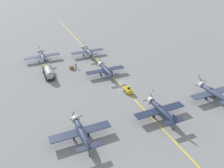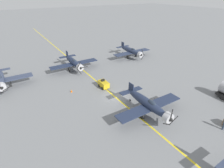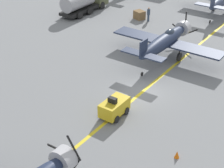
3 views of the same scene
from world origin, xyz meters
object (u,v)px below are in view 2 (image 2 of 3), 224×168
at_px(tow_tractor, 104,84).
at_px(airplane_mid_center, 148,104).
at_px(traffic_cone, 71,91).
at_px(airplane_near_center, 74,62).
at_px(airplane_near_right, 0,79).
at_px(ground_crew_inspecting, 224,124).
at_px(airplane_near_left, 131,51).

bearing_deg(tow_tractor, airplane_mid_center, 97.84).
bearing_deg(airplane_mid_center, traffic_cone, -43.44).
relative_size(airplane_near_center, traffic_cone, 21.82).
bearing_deg(airplane_near_right, traffic_cone, 126.80).
xyz_separation_m(airplane_near_center, tow_tractor, (-1.75, 12.04, -1.22)).
relative_size(airplane_near_right, traffic_cone, 21.82).
bearing_deg(airplane_near_center, traffic_cone, 71.05).
bearing_deg(airplane_near_center, airplane_mid_center, 103.34).
distance_m(airplane_near_center, ground_crew_inspecting, 33.73).
height_order(tow_tractor, traffic_cone, tow_tractor).
relative_size(airplane_near_right, ground_crew_inspecting, 6.44).
bearing_deg(tow_tractor, traffic_cone, -15.12).
bearing_deg(airplane_near_center, tow_tractor, 103.55).
bearing_deg(tow_tractor, airplane_near_right, -32.01).
distance_m(airplane_near_center, tow_tractor, 12.23).
bearing_deg(airplane_near_right, airplane_near_center, 169.58).
distance_m(airplane_near_left, airplane_mid_center, 27.46).
bearing_deg(traffic_cone, airplane_near_center, -114.23).
distance_m(airplane_mid_center, airplane_near_center, 23.84).
relative_size(tow_tractor, ground_crew_inspecting, 1.40).
height_order(airplane_near_right, tow_tractor, airplane_near_right).
bearing_deg(airplane_near_left, airplane_near_right, -12.56).
distance_m(airplane_mid_center, ground_crew_inspecting, 11.00).
height_order(airplane_near_right, airplane_near_center, airplane_near_right).
height_order(ground_crew_inspecting, traffic_cone, ground_crew_inspecting).
relative_size(airplane_near_left, ground_crew_inspecting, 6.44).
distance_m(tow_tractor, ground_crew_inspecting, 21.80).
relative_size(airplane_mid_center, tow_tractor, 4.62).
bearing_deg(traffic_cone, airplane_near_right, -39.49).
height_order(airplane_near_right, ground_crew_inspecting, airplane_near_right).
height_order(tow_tractor, ground_crew_inspecting, ground_crew_inspecting).
xyz_separation_m(airplane_near_right, ground_crew_inspecting, (-26.26, 31.22, -1.00)).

